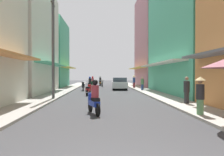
# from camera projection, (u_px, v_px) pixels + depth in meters

# --- Properties ---
(ground_plane) EXTENTS (100.63, 100.63, 0.00)m
(ground_plane) POSITION_uv_depth(u_px,v_px,m) (105.00, 93.00, 22.26)
(ground_plane) COLOR #38383A
(sidewalk_left) EXTENTS (1.94, 53.74, 0.12)m
(sidewalk_left) POSITION_uv_depth(u_px,v_px,m) (59.00, 93.00, 22.06)
(sidewalk_left) COLOR #9E9991
(sidewalk_left) RESTS_ON ground
(sidewalk_right) EXTENTS (1.94, 53.74, 0.12)m
(sidewalk_right) POSITION_uv_depth(u_px,v_px,m) (150.00, 92.00, 22.46)
(sidewalk_right) COLOR #ADA89E
(sidewalk_right) RESTS_ON ground
(building_left_mid) EXTENTS (7.05, 10.47, 10.25)m
(building_left_mid) POSITION_uv_depth(u_px,v_px,m) (17.00, 40.00, 21.76)
(building_left_mid) COLOR silver
(building_left_mid) RESTS_ON ground
(building_left_far) EXTENTS (7.05, 8.25, 9.23)m
(building_left_far) POSITION_uv_depth(u_px,v_px,m) (44.00, 55.00, 31.97)
(building_left_far) COLOR #4CB28C
(building_left_far) RESTS_ON ground
(building_right_mid) EXTENTS (7.05, 13.87, 15.48)m
(building_right_mid) POSITION_uv_depth(u_px,v_px,m) (195.00, 11.00, 21.39)
(building_right_mid) COLOR #4CB28C
(building_right_mid) RESTS_ON ground
(building_right_far) EXTENTS (7.05, 11.55, 14.05)m
(building_right_far) POSITION_uv_depth(u_px,v_px,m) (160.00, 40.00, 34.51)
(building_right_far) COLOR #B7727F
(building_right_far) RESTS_ON ground
(motorbike_orange) EXTENTS (0.56, 1.80, 1.58)m
(motorbike_orange) POSITION_uv_depth(u_px,v_px,m) (100.00, 81.00, 37.10)
(motorbike_orange) COLOR black
(motorbike_orange) RESTS_ON ground
(motorbike_black) EXTENTS (0.55, 1.81, 0.96)m
(motorbike_black) POSITION_uv_depth(u_px,v_px,m) (83.00, 86.00, 25.59)
(motorbike_black) COLOR black
(motorbike_black) RESTS_ON ground
(motorbike_red) EXTENTS (0.56, 1.80, 0.96)m
(motorbike_red) POSITION_uv_depth(u_px,v_px,m) (88.00, 90.00, 19.78)
(motorbike_red) COLOR black
(motorbike_red) RESTS_ON ground
(motorbike_silver) EXTENTS (0.55, 1.81, 0.96)m
(motorbike_silver) POSITION_uv_depth(u_px,v_px,m) (102.00, 83.00, 34.28)
(motorbike_silver) COLOR black
(motorbike_silver) RESTS_ON ground
(motorbike_white) EXTENTS (0.60, 1.80, 1.58)m
(motorbike_white) POSITION_uv_depth(u_px,v_px,m) (92.00, 82.00, 32.45)
(motorbike_white) COLOR black
(motorbike_white) RESTS_ON ground
(motorbike_blue) EXTENTS (0.73, 1.75, 1.58)m
(motorbike_blue) POSITION_uv_depth(u_px,v_px,m) (94.00, 99.00, 10.34)
(motorbike_blue) COLOR black
(motorbike_blue) RESTS_ON ground
(motorbike_green) EXTENTS (0.73, 1.75, 1.58)m
(motorbike_green) POSITION_uv_depth(u_px,v_px,m) (90.00, 83.00, 28.48)
(motorbike_green) COLOR black
(motorbike_green) RESTS_ON ground
(parked_car) EXTENTS (1.91, 4.16, 1.45)m
(parked_car) POSITION_uv_depth(u_px,v_px,m) (120.00, 83.00, 27.53)
(parked_car) COLOR silver
(parked_car) RESTS_ON ground
(pedestrian_midway) EXTENTS (0.44, 0.44, 1.72)m
(pedestrian_midway) POSITION_uv_depth(u_px,v_px,m) (200.00, 94.00, 9.59)
(pedestrian_midway) COLOR #598C59
(pedestrian_midway) RESTS_ON ground
(pedestrian_far) EXTENTS (0.34, 0.34, 1.68)m
(pedestrian_far) POSITION_uv_depth(u_px,v_px,m) (187.00, 91.00, 13.25)
(pedestrian_far) COLOR #262628
(pedestrian_far) RESTS_ON ground
(pedestrian_crossing) EXTENTS (0.44, 0.44, 1.73)m
(pedestrian_crossing) POSITION_uv_depth(u_px,v_px,m) (134.00, 81.00, 29.72)
(pedestrian_crossing) COLOR #99333F
(pedestrian_crossing) RESTS_ON ground
(pedestrian_foreground) EXTENTS (0.34, 0.34, 1.58)m
(pedestrian_foreground) POSITION_uv_depth(u_px,v_px,m) (142.00, 84.00, 25.29)
(pedestrian_foreground) COLOR #334C8C
(pedestrian_foreground) RESTS_ON ground
(utility_pole) EXTENTS (0.20, 1.20, 7.40)m
(utility_pole) POSITION_uv_depth(u_px,v_px,m) (53.00, 47.00, 16.14)
(utility_pole) COLOR #4C4C4F
(utility_pole) RESTS_ON ground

